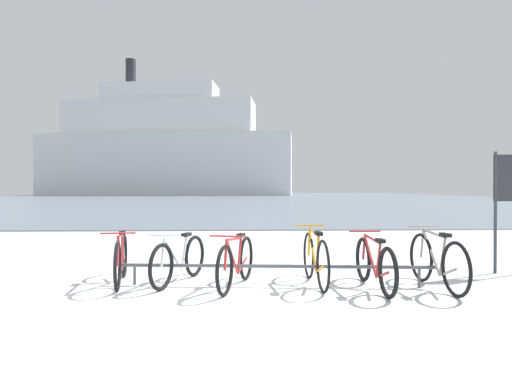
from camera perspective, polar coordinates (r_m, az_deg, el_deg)
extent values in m
cube|color=silver|center=(3.93, -15.83, -20.64)|extent=(80.00, 22.00, 0.08)
cube|color=slate|center=(69.58, -2.63, -0.65)|extent=(80.00, 110.00, 0.08)
cube|color=#47474C|center=(14.65, -5.38, -4.96)|extent=(80.00, 0.50, 0.05)
cylinder|color=#4C5156|center=(6.38, 2.41, -9.38)|extent=(4.42, 0.40, 0.05)
cylinder|color=#4C5156|center=(6.72, -15.13, -10.11)|extent=(0.04, 0.04, 0.28)
cylinder|color=#4C5156|center=(6.71, 19.98, -10.15)|extent=(0.04, 0.04, 0.28)
torus|color=black|center=(6.33, -17.16, -9.02)|extent=(0.15, 0.66, 0.66)
torus|color=black|center=(7.30, -16.38, -7.74)|extent=(0.15, 0.66, 0.66)
cylinder|color=#B22D2D|center=(6.62, -16.88, -7.55)|extent=(0.12, 0.52, 0.56)
cylinder|color=#B22D2D|center=(6.94, -16.63, -7.37)|extent=(0.07, 0.19, 0.50)
cylinder|color=#B22D2D|center=(6.67, -16.83, -5.38)|extent=(0.14, 0.64, 0.08)
cylinder|color=#B22D2D|center=(7.10, -16.52, -8.58)|extent=(0.11, 0.43, 0.18)
cylinder|color=#B22D2D|center=(6.33, -17.13, -7.24)|extent=(0.05, 0.11, 0.39)
cube|color=black|center=(6.98, -16.58, -4.97)|extent=(0.11, 0.21, 0.05)
cylinder|color=#B22D2D|center=(6.34, -17.10, -5.02)|extent=(0.46, 0.10, 0.02)
torus|color=black|center=(6.23, -11.91, -9.28)|extent=(0.26, 0.62, 0.64)
torus|color=black|center=(7.13, -7.79, -8.02)|extent=(0.26, 0.62, 0.64)
cylinder|color=silver|center=(6.50, -10.44, -7.88)|extent=(0.21, 0.52, 0.53)
cylinder|color=silver|center=(6.80, -9.10, -7.69)|extent=(0.10, 0.19, 0.48)
cylinder|color=silver|center=(6.54, -10.13, -5.78)|extent=(0.26, 0.65, 0.08)
cylinder|color=silver|center=(6.95, -8.57, -8.85)|extent=(0.18, 0.44, 0.18)
cylinder|color=silver|center=(6.23, -11.74, -7.58)|extent=(0.07, 0.12, 0.37)
cube|color=black|center=(6.83, -8.81, -5.35)|extent=(0.14, 0.22, 0.05)
cylinder|color=silver|center=(6.24, -11.57, -5.42)|extent=(0.44, 0.18, 0.02)
torus|color=black|center=(5.81, -3.99, -9.91)|extent=(0.22, 0.64, 0.65)
torus|color=black|center=(6.79, -1.26, -8.38)|extent=(0.22, 0.64, 0.65)
cylinder|color=#B22D2D|center=(6.11, -3.01, -8.29)|extent=(0.18, 0.54, 0.55)
cylinder|color=#B22D2D|center=(6.43, -2.12, -8.04)|extent=(0.09, 0.19, 0.49)
cylinder|color=#B22D2D|center=(6.15, -2.79, -5.97)|extent=(0.22, 0.67, 0.08)
cylinder|color=#B22D2D|center=(6.60, -1.77, -9.30)|extent=(0.16, 0.45, 0.18)
cylinder|color=#B22D2D|center=(5.81, -3.87, -8.00)|extent=(0.07, 0.12, 0.39)
cube|color=black|center=(6.47, -1.93, -5.49)|extent=(0.13, 0.21, 0.05)
cylinder|color=#B22D2D|center=(5.82, -3.76, -5.62)|extent=(0.45, 0.15, 0.02)
torus|color=black|center=(6.95, 6.69, -7.98)|extent=(0.07, 0.70, 0.70)
torus|color=black|center=(6.02, 8.49, -9.31)|extent=(0.07, 0.70, 0.70)
cylinder|color=gold|center=(6.63, 7.22, -7.27)|extent=(0.06, 0.51, 0.60)
cylinder|color=gold|center=(6.33, 7.80, -7.88)|extent=(0.04, 0.18, 0.53)
cylinder|color=gold|center=(6.53, 7.35, -5.08)|extent=(0.06, 0.63, 0.09)
cylinder|color=gold|center=(6.23, 8.06, -9.71)|extent=(0.06, 0.42, 0.19)
cylinder|color=gold|center=(6.89, 6.75, -6.32)|extent=(0.04, 0.11, 0.42)
cube|color=black|center=(6.22, 7.94, -5.22)|extent=(0.09, 0.20, 0.05)
cylinder|color=gold|center=(6.83, 6.81, -4.21)|extent=(0.46, 0.04, 0.02)
torus|color=black|center=(6.89, 13.43, -8.29)|extent=(0.07, 0.65, 0.65)
torus|color=black|center=(5.91, 16.39, -9.78)|extent=(0.07, 0.65, 0.65)
cylinder|color=#B22D2D|center=(6.55, 14.29, -7.76)|extent=(0.05, 0.55, 0.54)
cylinder|color=#B22D2D|center=(6.23, 15.25, -8.39)|extent=(0.04, 0.19, 0.48)
cylinder|color=#B22D2D|center=(6.45, 14.51, -5.79)|extent=(0.05, 0.69, 0.08)
cylinder|color=#B22D2D|center=(6.13, 15.68, -10.10)|extent=(0.05, 0.46, 0.18)
cylinder|color=#B22D2D|center=(6.83, 13.53, -6.81)|extent=(0.04, 0.11, 0.38)
cube|color=black|center=(6.12, 15.49, -5.95)|extent=(0.08, 0.20, 0.05)
cylinder|color=#B22D2D|center=(6.77, 13.63, -4.87)|extent=(0.46, 0.03, 0.02)
torus|color=black|center=(7.12, 20.19, -7.77)|extent=(0.08, 0.71, 0.71)
torus|color=black|center=(6.26, 24.03, -8.94)|extent=(0.08, 0.71, 0.71)
cylinder|color=gray|center=(6.82, 21.33, -7.06)|extent=(0.06, 0.52, 0.60)
cylinder|color=gray|center=(6.54, 22.57, -7.61)|extent=(0.04, 0.18, 0.53)
cylinder|color=gray|center=(6.72, 21.62, -4.92)|extent=(0.07, 0.64, 0.09)
cylinder|color=gray|center=(6.45, 23.12, -9.37)|extent=(0.06, 0.43, 0.19)
cylinder|color=gray|center=(7.06, 20.32, -6.15)|extent=(0.04, 0.11, 0.42)
cube|color=black|center=(6.44, 22.88, -5.03)|extent=(0.09, 0.20, 0.05)
cylinder|color=gray|center=(7.00, 20.46, -4.09)|extent=(0.46, 0.05, 0.02)
cylinder|color=#33383D|center=(8.20, 28.07, -2.31)|extent=(0.05, 0.05, 1.96)
cube|color=#2D2D33|center=(8.31, 29.61, 1.56)|extent=(0.55, 0.06, 0.75)
cube|color=white|center=(89.64, -11.22, 3.37)|extent=(49.50, 17.14, 11.70)
cube|color=white|center=(90.90, -11.97, 9.07)|extent=(37.27, 13.94, 6.43)
cube|color=white|center=(91.75, -11.98, 12.07)|extent=(22.63, 10.42, 3.28)
cylinder|color=#26262D|center=(94.64, -15.60, 14.35)|extent=(1.97, 1.97, 5.26)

